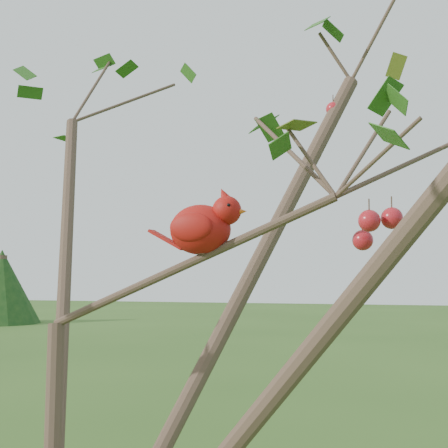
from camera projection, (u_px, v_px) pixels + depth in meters
name	position (u px, v px, depth m)	size (l,w,h in m)	color
crabapple_tree	(60.00, 241.00, 1.21)	(2.35, 2.05, 2.95)	#433024
cardinal	(204.00, 227.00, 1.24)	(0.21, 0.11, 0.14)	#B7190F
distant_trees	(235.00, 285.00, 25.41)	(44.87, 11.43, 3.27)	#433024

